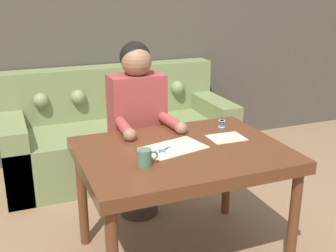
{
  "coord_description": "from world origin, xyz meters",
  "views": [
    {
      "loc": [
        -0.81,
        -2.06,
        1.61
      ],
      "look_at": [
        0.06,
        0.1,
        0.82
      ],
      "focal_mm": 45.0,
      "sensor_mm": 36.0,
      "label": 1
    }
  ],
  "objects": [
    {
      "name": "pattern_paper_offcut",
      "position": [
        0.41,
        0.03,
        0.73
      ],
      "size": [
        0.21,
        0.17,
        0.0
      ],
      "color": "beige",
      "rests_on": "dining_table"
    },
    {
      "name": "thread_spool",
      "position": [
        0.49,
        0.23,
        0.75
      ],
      "size": [
        0.04,
        0.04,
        0.05
      ],
      "color": "#3366B2",
      "rests_on": "dining_table"
    },
    {
      "name": "person",
      "position": [
        0.02,
        0.58,
        0.63
      ],
      "size": [
        0.41,
        0.56,
        1.26
      ],
      "color": "#33281E",
      "rests_on": "ground_plane"
    },
    {
      "name": "scissors",
      "position": [
        -0.01,
        -0.01,
        0.73
      ],
      "size": [
        0.2,
        0.16,
        0.01
      ],
      "color": "silver",
      "rests_on": "dining_table"
    },
    {
      "name": "wall_back",
      "position": [
        0.0,
        1.85,
        1.3
      ],
      "size": [
        8.0,
        0.06,
        2.6
      ],
      "color": "#474238",
      "rests_on": "ground_plane"
    },
    {
      "name": "pattern_paper_main",
      "position": [
        0.05,
        -0.0,
        0.73
      ],
      "size": [
        0.39,
        0.3,
        0.0
      ],
      "color": "beige",
      "rests_on": "dining_table"
    },
    {
      "name": "mug",
      "position": [
        -0.18,
        -0.17,
        0.77
      ],
      "size": [
        0.11,
        0.08,
        0.09
      ],
      "color": "#47704C",
      "rests_on": "dining_table"
    },
    {
      "name": "couch",
      "position": [
        0.11,
        1.43,
        0.32
      ],
      "size": [
        1.99,
        0.86,
        0.9
      ],
      "color": "olive",
      "rests_on": "ground_plane"
    },
    {
      "name": "dining_table",
      "position": [
        0.09,
        -0.03,
        0.65
      ],
      "size": [
        1.16,
        0.87,
        0.72
      ],
      "color": "#562D19",
      "rests_on": "ground_plane"
    }
  ]
}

